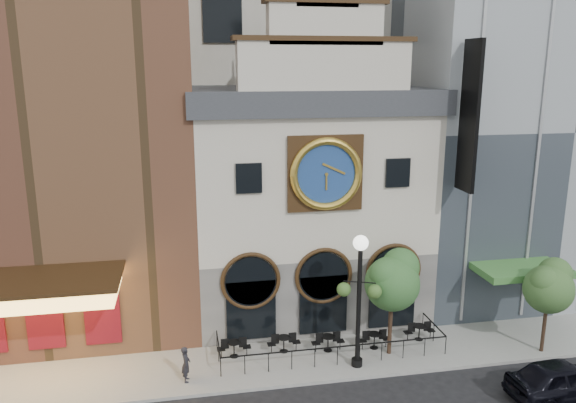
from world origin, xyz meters
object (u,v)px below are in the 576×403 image
at_px(car_right, 563,379).
at_px(tree_right, 549,285).
at_px(lamppost, 359,287).
at_px(bistro_1, 284,343).
at_px(pedestrian, 186,364).
at_px(bistro_0, 234,348).
at_px(bistro_2, 328,342).
at_px(bistro_4, 419,331).
at_px(tree_left, 393,279).
at_px(bistro_3, 374,339).

distance_m(car_right, tree_right, 4.61).
relative_size(lamppost, tree_right, 1.36).
bearing_deg(bistro_1, car_right, -27.69).
bearing_deg(pedestrian, bistro_0, -49.57).
bearing_deg(bistro_1, bistro_2, -8.10).
bearing_deg(bistro_4, tree_left, -153.23).
bearing_deg(pedestrian, bistro_2, -74.78).
bearing_deg(tree_right, tree_left, 170.91).
xyz_separation_m(tree_left, tree_right, (7.27, -1.16, -0.39)).
xyz_separation_m(bistro_4, tree_right, (5.36, -2.12, 2.89)).
relative_size(tree_left, tree_right, 1.11).
xyz_separation_m(bistro_1, bistro_3, (4.35, -0.48, 0.00)).
bearing_deg(pedestrian, car_right, -101.07).
bearing_deg(bistro_0, bistro_2, -3.45).
distance_m(bistro_1, pedestrian, 4.93).
relative_size(car_right, tree_right, 1.05).
bearing_deg(bistro_1, tree_left, -11.82).
relative_size(bistro_0, pedestrian, 0.98).
height_order(bistro_0, bistro_4, same).
height_order(tree_left, tree_right, tree_left).
xyz_separation_m(bistro_1, bistro_2, (2.09, -0.30, 0.00)).
height_order(bistro_4, tree_right, tree_right).
bearing_deg(lamppost, bistro_2, 141.86).
xyz_separation_m(bistro_0, bistro_4, (9.22, -0.05, 0.00)).
bearing_deg(tree_left, bistro_4, 26.77).
distance_m(bistro_1, tree_left, 6.02).
height_order(bistro_3, car_right, car_right).
bearing_deg(tree_left, tree_right, -9.09).
height_order(bistro_3, tree_right, tree_right).
height_order(bistro_0, bistro_3, same).
bearing_deg(bistro_3, tree_right, -12.35).
height_order(pedestrian, tree_right, tree_right).
bearing_deg(bistro_4, bistro_1, 179.38).
height_order(bistro_0, lamppost, lamppost).
xyz_separation_m(bistro_2, bistro_4, (4.74, 0.22, 0.00)).
bearing_deg(bistro_3, bistro_2, 175.47).
distance_m(tree_left, tree_right, 7.37).
bearing_deg(bistro_2, bistro_3, -4.53).
bearing_deg(tree_left, lamppost, -156.02).
distance_m(lamppost, tree_right, 9.18).
distance_m(pedestrian, tree_left, 10.01).
distance_m(bistro_2, bistro_3, 2.27).
xyz_separation_m(car_right, tree_right, (1.45, 3.45, 2.69)).
bearing_deg(bistro_0, lamppost, -18.80).
xyz_separation_m(bistro_0, pedestrian, (-2.22, -1.69, 0.34)).
height_order(bistro_2, bistro_4, same).
distance_m(bistro_2, bistro_4, 4.75).
relative_size(bistro_4, lamppost, 0.25).
height_order(bistro_1, car_right, car_right).
bearing_deg(car_right, tree_right, -25.94).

